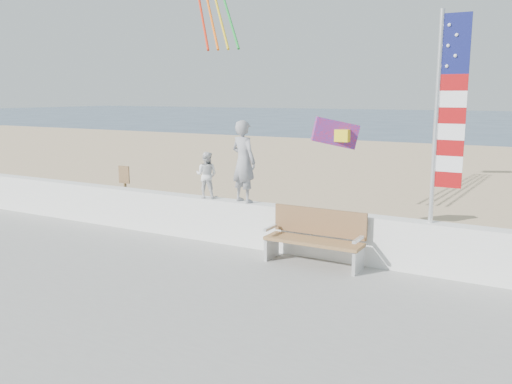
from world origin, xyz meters
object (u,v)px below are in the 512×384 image
(adult, at_px, (244,162))
(child, at_px, (207,175))
(bench, at_px, (315,237))
(flag, at_px, (445,109))

(adult, relative_size, child, 1.69)
(adult, distance_m, bench, 2.20)
(child, height_order, bench, child)
(child, relative_size, flag, 0.28)
(child, distance_m, bench, 2.86)
(adult, relative_size, flag, 0.47)
(adult, height_order, child, adult)
(bench, distance_m, flag, 3.11)
(child, bearing_deg, adult, 168.28)
(flag, bearing_deg, adult, 180.00)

